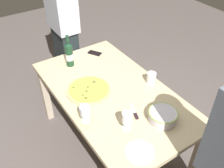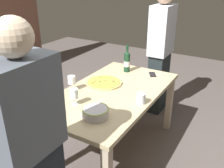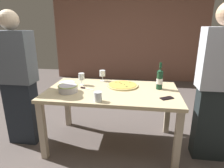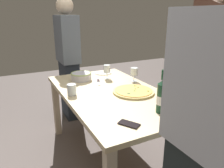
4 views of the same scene
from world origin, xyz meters
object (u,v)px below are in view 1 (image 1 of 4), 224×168
cell_phone (95,53)px  person_guest_left (63,26)px  pizza_knife (135,113)px  wine_glass_by_bottle (85,111)px  cup_amber (151,78)px  serving_bowl (163,115)px  wine_glass_near_pizza (127,118)px  wine_bottle (69,54)px  pizza (89,90)px  side_plate (139,152)px  dining_table (112,99)px

cell_phone → person_guest_left: (0.53, 0.11, 0.13)m
pizza_knife → person_guest_left: person_guest_left is taller
wine_glass_by_bottle → cup_amber: size_ratio=1.50×
serving_bowl → wine_glass_near_pizza: bearing=74.0°
wine_bottle → pizza: bearing=174.4°
side_plate → person_guest_left: size_ratio=0.12×
pizza → serving_bowl: 0.69m
serving_bowl → wine_bottle: size_ratio=0.70×
wine_glass_near_pizza → pizza_knife: 0.20m
cup_amber → wine_glass_by_bottle: bearing=97.2°
dining_table → pizza_knife: (-0.34, 0.00, 0.10)m
wine_bottle → wine_glass_near_pizza: wine_bottle is taller
person_guest_left → dining_table: bearing=-0.0°
serving_bowl → person_guest_left: size_ratio=0.13×
wine_glass_by_bottle → person_guest_left: bearing=-18.6°
wine_glass_near_pizza → cup_amber: (0.33, -0.52, -0.06)m
dining_table → person_guest_left: 1.18m
pizza → person_guest_left: bearing=-13.7°
wine_bottle → side_plate: size_ratio=1.61×
dining_table → wine_glass_by_bottle: wine_glass_by_bottle is taller
pizza → pizza_knife: pizza is taller
wine_bottle → wine_glass_near_pizza: (-1.00, 0.02, -0.02)m
wine_glass_by_bottle → serving_bowl: bearing=-122.2°
dining_table → cup_amber: size_ratio=15.55×
wine_bottle → pizza_knife: bearing=-172.3°
wine_glass_near_pizza → pizza_knife: (0.09, -0.15, -0.11)m
wine_glass_by_bottle → cup_amber: 0.75m
dining_table → wine_glass_by_bottle: size_ratio=10.37×
pizza_knife → dining_table: bearing=-0.7°
wine_bottle → side_plate: wine_bottle is taller
dining_table → cup_amber: bearing=-104.4°
serving_bowl → wine_bottle: 1.11m
wine_bottle → cell_phone: bearing=-80.0°
side_plate → person_guest_left: 1.83m
side_plate → wine_glass_near_pizza: bearing=-13.6°
wine_glass_near_pizza → pizza_knife: wine_glass_near_pizza is taller
cup_amber → person_guest_left: person_guest_left is taller
wine_glass_near_pizza → wine_glass_by_bottle: (0.24, 0.22, -0.01)m
dining_table → serving_bowl: (-0.51, -0.14, 0.14)m
side_plate → cell_phone: size_ratio=1.45×
pizza_knife → wine_bottle: bearing=7.7°
wine_glass_by_bottle → cup_amber: wine_glass_by_bottle is taller
wine_glass_near_pizza → person_guest_left: (1.58, -0.23, 0.03)m
wine_glass_by_bottle → side_plate: (-0.46, -0.16, -0.10)m
wine_bottle → wine_glass_near_pizza: 1.00m
serving_bowl → wine_glass_by_bottle: size_ratio=1.51×
pizza → wine_glass_by_bottle: (-0.30, 0.20, 0.09)m
pizza → side_plate: size_ratio=1.91×
serving_bowl → pizza_knife: size_ratio=1.29×
cup_amber → cell_phone: bearing=14.0°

